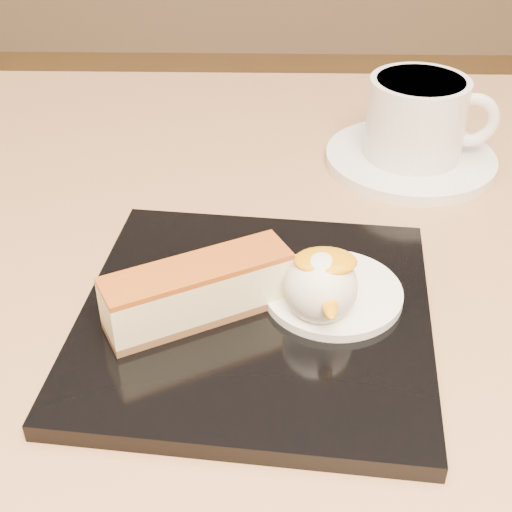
{
  "coord_description": "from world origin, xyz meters",
  "views": [
    {
      "loc": [
        0.05,
        -0.39,
        1.02
      ],
      "look_at": [
        0.04,
        -0.02,
        0.76
      ],
      "focal_mm": 50.0,
      "sensor_mm": 36.0,
      "label": 1
    }
  ],
  "objects_px": {
    "table": "(210,436)",
    "saucer": "(410,159)",
    "coffee_cup": "(419,117)",
    "dessert_plate": "(255,317)",
    "ice_cream_scoop": "(321,287)",
    "cheesecake": "(198,291)"
  },
  "relations": [
    {
      "from": "table",
      "to": "saucer",
      "type": "xyz_separation_m",
      "value": [
        0.17,
        0.18,
        0.16
      ]
    },
    {
      "from": "coffee_cup",
      "to": "saucer",
      "type": "bearing_deg",
      "value": 180.0
    },
    {
      "from": "table",
      "to": "dessert_plate",
      "type": "xyz_separation_m",
      "value": [
        0.04,
        -0.04,
        0.16
      ]
    },
    {
      "from": "coffee_cup",
      "to": "table",
      "type": "bearing_deg",
      "value": -130.23
    },
    {
      "from": "ice_cream_scoop",
      "to": "coffee_cup",
      "type": "relative_size",
      "value": 0.4
    },
    {
      "from": "cheesecake",
      "to": "saucer",
      "type": "xyz_separation_m",
      "value": [
        0.17,
        0.23,
        -0.03
      ]
    },
    {
      "from": "cheesecake",
      "to": "saucer",
      "type": "relative_size",
      "value": 0.79
    },
    {
      "from": "table",
      "to": "dessert_plate",
      "type": "height_order",
      "value": "dessert_plate"
    },
    {
      "from": "table",
      "to": "ice_cream_scoop",
      "type": "distance_m",
      "value": 0.21
    },
    {
      "from": "table",
      "to": "ice_cream_scoop",
      "type": "bearing_deg",
      "value": -30.1
    },
    {
      "from": "saucer",
      "to": "coffee_cup",
      "type": "height_order",
      "value": "coffee_cup"
    },
    {
      "from": "ice_cream_scoop",
      "to": "saucer",
      "type": "height_order",
      "value": "ice_cream_scoop"
    },
    {
      "from": "ice_cream_scoop",
      "to": "saucer",
      "type": "xyz_separation_m",
      "value": [
        0.09,
        0.23,
        -0.03
      ]
    },
    {
      "from": "cheesecake",
      "to": "dessert_plate",
      "type": "bearing_deg",
      "value": -19.38
    },
    {
      "from": "dessert_plate",
      "to": "saucer",
      "type": "distance_m",
      "value": 0.26
    },
    {
      "from": "dessert_plate",
      "to": "saucer",
      "type": "height_order",
      "value": "dessert_plate"
    },
    {
      "from": "table",
      "to": "coffee_cup",
      "type": "bearing_deg",
      "value": 46.35
    },
    {
      "from": "dessert_plate",
      "to": "table",
      "type": "bearing_deg",
      "value": 133.27
    },
    {
      "from": "coffee_cup",
      "to": "ice_cream_scoop",
      "type": "bearing_deg",
      "value": -109.44
    },
    {
      "from": "table",
      "to": "coffee_cup",
      "type": "relative_size",
      "value": 7.06
    },
    {
      "from": "table",
      "to": "cheesecake",
      "type": "distance_m",
      "value": 0.19
    },
    {
      "from": "dessert_plate",
      "to": "ice_cream_scoop",
      "type": "relative_size",
      "value": 4.84
    }
  ]
}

